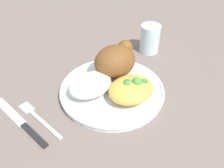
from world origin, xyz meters
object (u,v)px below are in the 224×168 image
Objects in this scene: plate at (112,90)px; rice_pile at (90,85)px; mac_cheese_with_broccoli at (131,89)px; knife at (23,124)px; fork at (38,117)px; water_glass at (150,39)px; roasted_chicken at (116,60)px.

plate is 2.40× the size of rice_pile.
knife is at bearing 158.15° from mac_cheese_with_broccoli.
fork is 0.38m from water_glass.
mac_cheese_with_broccoli is 0.23m from water_glass.
knife is 0.41m from water_glass.
roasted_chicken is 0.09m from mac_cheese_with_broccoli.
plate is at bearing -12.29° from fork.
water_glass reaches higher than knife.
water_glass is at bearing 13.30° from roasted_chicken.
mac_cheese_with_broccoli reaches higher than knife.
mac_cheese_with_broccoli is at bearing -107.68° from roasted_chicken.
mac_cheese_with_broccoli is (-0.03, -0.08, -0.02)m from roasted_chicken.
fork is at bearing -174.50° from water_glass.
mac_cheese_with_broccoli is 1.30× the size of water_glass.
rice_pile is (-0.09, -0.01, -0.02)m from roasted_chicken.
roasted_chicken is 0.09m from rice_pile.
roasted_chicken is 0.22m from fork.
roasted_chicken is 0.17m from water_glass.
water_glass is at bearing 5.50° from fork.
water_glass reaches higher than mac_cheese_with_broccoli.
fork is at bearing 179.35° from roasted_chicken.
mac_cheese_with_broccoli is 0.24m from knife.
mac_cheese_with_broccoli reaches higher than fork.
knife is 2.32× the size of water_glass.
rice_pile is at bearing -6.60° from knife.
knife is (-0.25, 0.00, -0.05)m from roasted_chicken.
roasted_chicken is 0.82× the size of fork.
water_glass is (0.21, 0.07, 0.03)m from plate.
roasted_chicken is at bearing 9.65° from rice_pile.
mac_cheese_with_broccoli is 0.21m from fork.
mac_cheese_with_broccoli is at bearing -147.22° from water_glass.
water_glass is (0.25, 0.05, 0.01)m from rice_pile.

